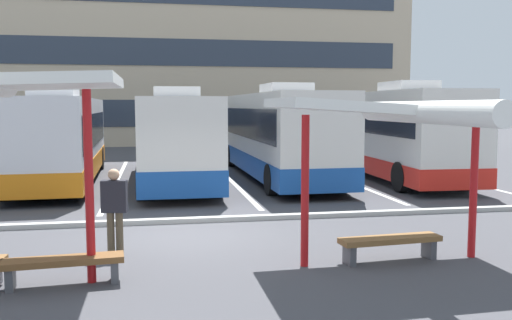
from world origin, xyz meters
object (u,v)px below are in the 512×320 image
object	(u,v)px
coach_bus_4	(393,134)
waiting_shelter_2	(400,114)
coach_bus_1	(61,139)
waiting_passenger_1	(114,205)
bench_3	(63,264)
coach_bus_2	(175,140)
bench_4	(390,243)
coach_bus_3	(276,135)

from	to	relation	value
coach_bus_4	waiting_shelter_2	size ratio (longest dim) A/B	2.33
coach_bus_4	coach_bus_1	bearing A→B (deg)	174.63
waiting_shelter_2	waiting_passenger_1	bearing A→B (deg)	161.21
bench_3	waiting_shelter_2	world-z (taller)	waiting_shelter_2
bench_3	waiting_passenger_1	xyz separation A→B (m)	(0.68, 1.78, 0.60)
coach_bus_1	coach_bus_2	distance (m)	4.25
coach_bus_1	bench_3	world-z (taller)	coach_bus_1
coach_bus_2	coach_bus_4	world-z (taller)	coach_bus_4
coach_bus_1	coach_bus_4	world-z (taller)	coach_bus_4
waiting_shelter_2	bench_4	xyz separation A→B (m)	(-0.00, 0.27, -2.34)
coach_bus_1	waiting_passenger_1	xyz separation A→B (m)	(2.63, -10.66, -0.65)
coach_bus_2	bench_3	distance (m)	11.80
coach_bus_1	bench_3	size ratio (longest dim) A/B	5.99
coach_bus_2	coach_bus_3	xyz separation A→B (m)	(3.98, 0.77, 0.10)
coach_bus_1	waiting_passenger_1	distance (m)	10.99
coach_bus_2	waiting_shelter_2	size ratio (longest dim) A/B	2.44
coach_bus_3	waiting_passenger_1	xyz separation A→B (m)	(-5.50, -10.51, -0.74)
coach_bus_3	coach_bus_4	distance (m)	4.55
coach_bus_2	waiting_passenger_1	world-z (taller)	coach_bus_2
bench_4	waiting_passenger_1	world-z (taller)	waiting_passenger_1
coach_bus_4	bench_3	size ratio (longest dim) A/B	5.41
coach_bus_3	waiting_shelter_2	distance (m)	12.25
coach_bus_2	waiting_shelter_2	bearing A→B (deg)	-73.26
waiting_shelter_2	bench_4	size ratio (longest dim) A/B	2.25
bench_3	bench_4	bearing A→B (deg)	3.63
coach_bus_2	coach_bus_3	world-z (taller)	coach_bus_3
coach_bus_4	waiting_shelter_2	xyz separation A→B (m)	(-4.97, -11.16, 0.94)
coach_bus_4	coach_bus_2	bearing A→B (deg)	178.16
bench_4	bench_3	bearing A→B (deg)	-176.37
coach_bus_1	coach_bus_3	bearing A→B (deg)	-1.02
coach_bus_1	coach_bus_3	distance (m)	8.13
bench_4	waiting_passenger_1	xyz separation A→B (m)	(-4.96, 1.42, 0.60)
coach_bus_2	coach_bus_4	size ratio (longest dim) A/B	1.05
coach_bus_1	coach_bus_3	xyz separation A→B (m)	(8.13, -0.14, 0.09)
coach_bus_2	waiting_passenger_1	xyz separation A→B (m)	(-1.52, -9.75, -0.64)
coach_bus_1	coach_bus_2	bearing A→B (deg)	-12.37
bench_4	coach_bus_2	bearing A→B (deg)	107.12
coach_bus_1	bench_4	xyz separation A→B (m)	(7.59, -12.07, -1.25)
coach_bus_1	bench_4	size ratio (longest dim) A/B	5.80
coach_bus_1	bench_4	distance (m)	14.32
coach_bus_2	waiting_shelter_2	distance (m)	11.99
coach_bus_3	waiting_shelter_2	size ratio (longest dim) A/B	2.71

